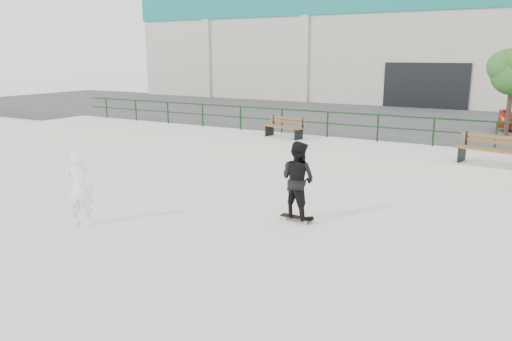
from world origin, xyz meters
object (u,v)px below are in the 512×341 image
Objects in this scene: skateboard at (297,217)px; standing_skater at (298,179)px; bench_right at (491,150)px; seated_skater at (80,189)px; bench_left at (285,127)px.

standing_skater reaches higher than skateboard.
skateboard is 0.45× the size of standing_skater.
skateboard is (-3.40, -6.10, -0.87)m from bench_right.
bench_right is 1.21× the size of seated_skater.
skateboard is (4.11, -7.57, -0.83)m from bench_left.
standing_skater is at bearing -174.13° from seated_skater.
seated_skater is at bearing 46.75° from standing_skater.
bench_left is 10.19m from seated_skater.
bench_right is (7.51, -1.47, 0.04)m from bench_left.
standing_skater is (0.00, 0.00, 0.89)m from skateboard.
bench_right is at bearing -157.64° from seated_skater.
standing_skater is at bearing -49.52° from bench_left.
bench_right reaches higher than skateboard.
seated_skater is (0.09, -10.19, -0.07)m from bench_left.
bench_left is at bearing -47.91° from standing_skater.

